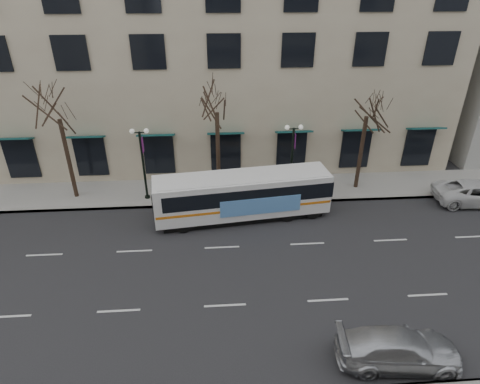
{
  "coord_description": "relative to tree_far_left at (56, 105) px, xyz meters",
  "views": [
    {
      "loc": [
        -0.28,
        -16.43,
        14.0
      ],
      "look_at": [
        1.0,
        1.61,
        4.0
      ],
      "focal_mm": 30.0,
      "sensor_mm": 36.0,
      "label": 1
    }
  ],
  "objects": [
    {
      "name": "ground",
      "position": [
        10.0,
        -8.8,
        -6.7
      ],
      "size": [
        160.0,
        160.0,
        0.0
      ],
      "primitive_type": "plane",
      "color": "black",
      "rests_on": "ground"
    },
    {
      "name": "sidewalk_far",
      "position": [
        15.0,
        0.2,
        -6.62
      ],
      "size": [
        80.0,
        4.0,
        0.15
      ],
      "primitive_type": "cube",
      "color": "gray",
      "rests_on": "ground"
    },
    {
      "name": "tree_far_left",
      "position": [
        0.0,
        0.0,
        0.0
      ],
      "size": [
        3.6,
        3.6,
        8.34
      ],
      "color": "black",
      "rests_on": "ground"
    },
    {
      "name": "tree_far_mid",
      "position": [
        10.0,
        0.0,
        0.21
      ],
      "size": [
        3.6,
        3.6,
        8.55
      ],
      "color": "black",
      "rests_on": "ground"
    },
    {
      "name": "tree_far_right",
      "position": [
        20.0,
        0.0,
        -0.28
      ],
      "size": [
        3.6,
        3.6,
        8.06
      ],
      "color": "black",
      "rests_on": "ground"
    },
    {
      "name": "lamp_post_left",
      "position": [
        5.01,
        -0.6,
        -3.75
      ],
      "size": [
        1.22,
        0.45,
        5.21
      ],
      "color": "black",
      "rests_on": "ground"
    },
    {
      "name": "lamp_post_right",
      "position": [
        15.01,
        -0.6,
        -3.75
      ],
      "size": [
        1.22,
        0.45,
        5.21
      ],
      "color": "black",
      "rests_on": "ground"
    },
    {
      "name": "city_bus",
      "position": [
        11.5,
        -3.28,
        -5.06
      ],
      "size": [
        11.25,
        3.72,
        2.99
      ],
      "rotation": [
        0.0,
        0.0,
        0.12
      ],
      "color": "white",
      "rests_on": "ground"
    },
    {
      "name": "silver_car",
      "position": [
        16.87,
        -14.69,
        -5.97
      ],
      "size": [
        5.15,
        2.42,
        1.45
      ],
      "primitive_type": "imported",
      "rotation": [
        0.0,
        0.0,
        1.49
      ],
      "color": "#B4B6BD",
      "rests_on": "ground"
    },
    {
      "name": "white_pickup",
      "position": [
        27.44,
        -2.6,
        -5.93
      ],
      "size": [
        5.72,
        3.04,
        1.53
      ],
      "primitive_type": "imported",
      "rotation": [
        0.0,
        0.0,
        1.48
      ],
      "color": "silver",
      "rests_on": "ground"
    }
  ]
}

